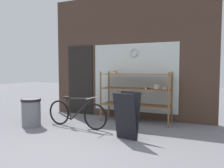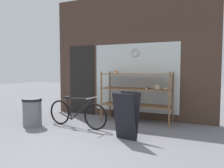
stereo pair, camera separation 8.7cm
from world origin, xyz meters
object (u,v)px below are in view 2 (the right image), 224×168
(display_case, at_px, (137,90))
(bicycle, at_px, (76,113))
(sandwich_board, at_px, (127,116))
(trash_bin, at_px, (32,111))

(display_case, distance_m, bicycle, 1.67)
(display_case, height_order, sandwich_board, display_case)
(trash_bin, bearing_deg, bicycle, 19.30)
(sandwich_board, distance_m, trash_bin, 2.46)
(display_case, height_order, bicycle, display_case)
(display_case, bearing_deg, bicycle, -138.15)
(display_case, bearing_deg, sandwich_board, -80.60)
(display_case, xyz_separation_m, bicycle, (-1.18, -1.06, -0.51))
(sandwich_board, height_order, trash_bin, sandwich_board)
(display_case, relative_size, trash_bin, 2.69)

